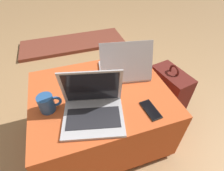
% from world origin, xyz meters
% --- Properties ---
extents(ground_plane, '(14.00, 14.00, 0.00)m').
position_xyz_m(ground_plane, '(0.00, 0.00, 0.00)').
color(ground_plane, tan).
extents(ottoman, '(0.86, 0.70, 0.46)m').
position_xyz_m(ottoman, '(0.00, 0.00, 0.23)').
color(ottoman, maroon).
rests_on(ottoman, ground_plane).
extents(laptop_near, '(0.37, 0.33, 0.27)m').
position_xyz_m(laptop_near, '(-0.08, -0.16, 0.52)').
color(laptop_near, '#B7B7BC').
rests_on(laptop_near, ottoman).
extents(laptop_far, '(0.38, 0.32, 0.26)m').
position_xyz_m(laptop_far, '(0.21, 0.12, 0.52)').
color(laptop_far, '#B7B7BC').
rests_on(laptop_far, ottoman).
extents(cell_phone, '(0.08, 0.15, 0.01)m').
position_xyz_m(cell_phone, '(0.23, -0.23, 0.47)').
color(cell_phone, black).
rests_on(cell_phone, ottoman).
extents(backpack, '(0.26, 0.33, 0.51)m').
position_xyz_m(backpack, '(0.57, 0.04, 0.22)').
color(backpack, '#5B1E19').
rests_on(backpack, ground_plane).
extents(coffee_mug, '(0.13, 0.09, 0.10)m').
position_xyz_m(coffee_mug, '(-0.31, -0.05, 0.52)').
color(coffee_mug, '#285693').
rests_on(coffee_mug, ottoman).
extents(fireplace_hearth, '(1.40, 0.50, 0.04)m').
position_xyz_m(fireplace_hearth, '(0.00, 1.50, 0.02)').
color(fireplace_hearth, brown).
rests_on(fireplace_hearth, ground_plane).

